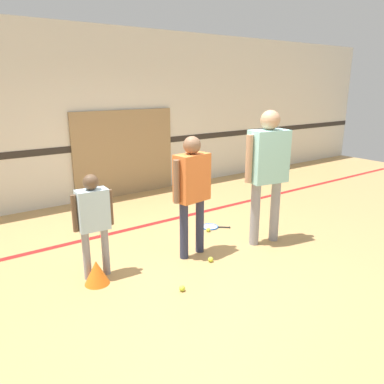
% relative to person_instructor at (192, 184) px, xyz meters
% --- Properties ---
extents(ground_plane, '(16.00, 16.00, 0.00)m').
position_rel_person_instructor_xyz_m(ground_plane, '(0.03, -0.07, -0.97)').
color(ground_plane, tan).
extents(wall_back, '(16.00, 0.07, 3.20)m').
position_rel_person_instructor_xyz_m(wall_back, '(0.03, 3.14, 0.63)').
color(wall_back, silver).
rests_on(wall_back, ground_plane).
extents(wall_panel, '(2.11, 0.05, 1.69)m').
position_rel_person_instructor_xyz_m(wall_panel, '(0.55, 3.08, -0.12)').
color(wall_panel, '#9E7F56').
rests_on(wall_panel, ground_plane).
extents(floor_stripe, '(14.40, 0.10, 0.01)m').
position_rel_person_instructor_xyz_m(floor_stripe, '(0.03, 1.28, -0.96)').
color(floor_stripe, red).
rests_on(floor_stripe, ground_plane).
extents(person_instructor, '(0.59, 0.30, 1.56)m').
position_rel_person_instructor_xyz_m(person_instructor, '(0.00, 0.00, 0.00)').
color(person_instructor, '#2D334C').
rests_on(person_instructor, ground_plane).
extents(person_student_left, '(0.46, 0.21, 1.22)m').
position_rel_person_instructor_xyz_m(person_student_left, '(-1.24, 0.17, -0.21)').
color(person_student_left, gray).
rests_on(person_student_left, ground_plane).
extents(person_student_right, '(0.69, 0.37, 1.85)m').
position_rel_person_instructor_xyz_m(person_student_right, '(1.07, -0.26, 0.18)').
color(person_student_right, gray).
rests_on(person_student_right, ground_plane).
extents(racket_spare_on_floor, '(0.44, 0.41, 0.03)m').
position_rel_person_instructor_xyz_m(racket_spare_on_floor, '(0.80, 0.62, -0.96)').
color(racket_spare_on_floor, blue).
rests_on(racket_spare_on_floor, ground_plane).
extents(tennis_ball_near_instructor, '(0.07, 0.07, 0.07)m').
position_rel_person_instructor_xyz_m(tennis_ball_near_instructor, '(0.07, -0.31, -0.93)').
color(tennis_ball_near_instructor, '#CCE038').
rests_on(tennis_ball_near_instructor, ground_plane).
extents(tennis_ball_by_spare_racket, '(0.07, 0.07, 0.07)m').
position_rel_person_instructor_xyz_m(tennis_ball_by_spare_racket, '(0.66, 0.50, -0.93)').
color(tennis_ball_by_spare_racket, '#CCE038').
rests_on(tennis_ball_by_spare_racket, ground_plane).
extents(tennis_ball_stray_left, '(0.07, 0.07, 0.07)m').
position_rel_person_instructor_xyz_m(tennis_ball_stray_left, '(1.35, 0.22, -0.93)').
color(tennis_ball_stray_left, '#CCE038').
rests_on(tennis_ball_stray_left, ground_plane).
extents(tennis_ball_stray_right, '(0.07, 0.07, 0.07)m').
position_rel_person_instructor_xyz_m(tennis_ball_stray_right, '(-0.62, -0.68, -0.93)').
color(tennis_ball_stray_right, '#CCE038').
rests_on(tennis_ball_stray_right, ground_plane).
extents(training_cone, '(0.28, 0.28, 0.28)m').
position_rel_person_instructor_xyz_m(training_cone, '(-1.31, 0.01, -0.83)').
color(training_cone, orange).
rests_on(training_cone, ground_plane).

